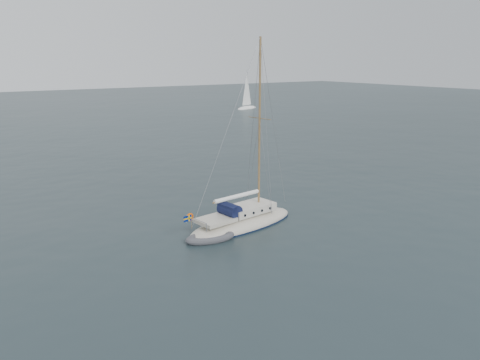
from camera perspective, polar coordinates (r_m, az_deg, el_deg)
ground at (r=28.86m, az=0.08°, el=-6.85°), size 300.00×300.00×0.00m
sailboat at (r=30.19m, az=0.27°, el=-3.97°), size 8.71×2.61×12.40m
dinghy at (r=28.14m, az=-3.66°, el=-7.03°), size 3.08×1.39×0.44m
distant_yacht_b at (r=102.72m, az=0.83°, el=10.74°), size 6.51×3.47×8.63m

